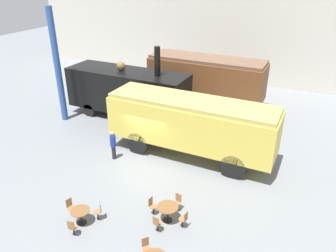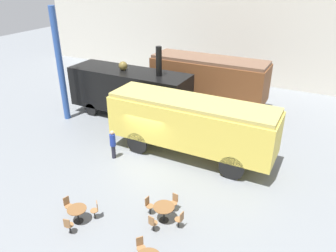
# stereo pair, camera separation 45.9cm
# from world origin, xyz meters

# --- Properties ---
(ground_plane) EXTENTS (80.00, 80.00, 0.00)m
(ground_plane) POSITION_xyz_m (0.00, 0.00, 0.00)
(ground_plane) COLOR gray
(backdrop_wall) EXTENTS (44.00, 0.15, 9.00)m
(backdrop_wall) POSITION_xyz_m (0.00, 15.90, 4.50)
(backdrop_wall) COLOR beige
(backdrop_wall) RESTS_ON ground_plane
(passenger_coach_wooden) EXTENTS (9.10, 2.86, 3.93)m
(passenger_coach_wooden) POSITION_xyz_m (0.40, 8.83, 2.38)
(passenger_coach_wooden) COLOR brown
(passenger_coach_wooden) RESTS_ON ground_plane
(steam_locomotive) EXTENTS (9.06, 2.78, 5.52)m
(steam_locomotive) POSITION_xyz_m (-3.99, 4.20, 2.09)
(steam_locomotive) COLOR black
(steam_locomotive) RESTS_ON ground_plane
(passenger_coach_vintage) EXTENTS (9.79, 2.67, 3.56)m
(passenger_coach_vintage) POSITION_xyz_m (2.33, 0.98, 2.20)
(passenger_coach_vintage) COLOR #E0C64C
(passenger_coach_vintage) RESTS_ON ground_plane
(cafe_table_near) EXTENTS (0.85, 0.85, 0.70)m
(cafe_table_near) POSITION_xyz_m (0.23, -6.55, 0.55)
(cafe_table_near) COLOR black
(cafe_table_near) RESTS_ON ground_plane
(cafe_table_far) EXTENTS (0.95, 0.95, 0.77)m
(cafe_table_far) POSITION_xyz_m (3.59, -4.74, 0.63)
(cafe_table_far) COLOR black
(cafe_table_far) RESTS_ON ground_plane
(cafe_chair_0) EXTENTS (0.36, 0.38, 0.87)m
(cafe_chair_0) POSITION_xyz_m (0.42, -7.33, 0.51)
(cafe_chair_0) COLOR black
(cafe_chair_0) RESTS_ON ground_plane
(cafe_chair_1) EXTENTS (0.40, 0.40, 0.87)m
(cafe_chair_1) POSITION_xyz_m (0.80, -6.00, 0.51)
(cafe_chair_1) COLOR black
(cafe_chair_1) RESTS_ON ground_plane
(cafe_chair_2) EXTENTS (0.39, 0.37, 0.87)m
(cafe_chair_2) POSITION_xyz_m (-0.54, -6.33, 0.51)
(cafe_chair_2) COLOR black
(cafe_chair_2) RESTS_ON ground_plane
(cafe_chair_4) EXTENTS (0.41, 0.40, 0.87)m
(cafe_chair_4) POSITION_xyz_m (3.71, -6.90, 0.51)
(cafe_chair_4) COLOR black
(cafe_chair_4) RESTS_ON ground_plane
(cafe_chair_6) EXTENTS (0.37, 0.36, 0.87)m
(cafe_chair_6) POSITION_xyz_m (2.75, -4.64, 0.51)
(cafe_chair_6) COLOR black
(cafe_chair_6) RESTS_ON ground_plane
(cafe_chair_7) EXTENTS (0.36, 0.37, 0.87)m
(cafe_chair_7) POSITION_xyz_m (3.49, -5.58, 0.51)
(cafe_chair_7) COLOR black
(cafe_chair_7) RESTS_ON ground_plane
(cafe_chair_8) EXTENTS (0.37, 0.36, 0.87)m
(cafe_chair_8) POSITION_xyz_m (4.43, -4.84, 0.51)
(cafe_chair_8) COLOR black
(cafe_chair_8) RESTS_ON ground_plane
(cafe_chair_9) EXTENTS (0.36, 0.37, 0.87)m
(cafe_chair_9) POSITION_xyz_m (3.69, -3.90, 0.51)
(cafe_chair_9) COLOR black
(cafe_chair_9) RESTS_ON ground_plane
(visitor_person) EXTENTS (0.34, 0.34, 1.80)m
(visitor_person) POSITION_xyz_m (-1.55, -1.39, 0.99)
(visitor_person) COLOR #262633
(visitor_person) RESTS_ON ground_plane
(support_pillar) EXTENTS (0.44, 0.44, 8.00)m
(support_pillar) POSITION_xyz_m (-8.00, 1.66, 4.00)
(support_pillar) COLOR #2D519E
(support_pillar) RESTS_ON ground_plane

